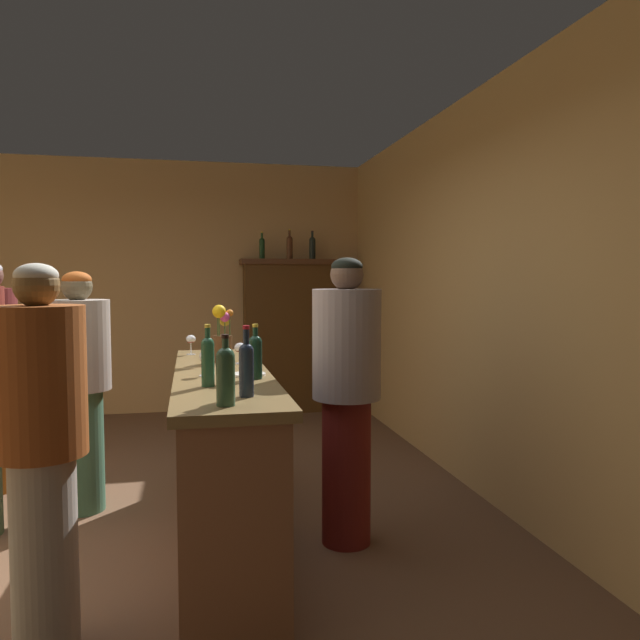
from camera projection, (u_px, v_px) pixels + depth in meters
floor at (113, 540)px, 3.56m from camera, size 9.08×9.08×0.00m
wall_back at (149, 287)px, 6.93m from camera, size 4.98×0.12×2.84m
wall_right at (509, 294)px, 3.98m from camera, size 0.12×7.10×2.84m
bar_counter at (223, 456)px, 3.51m from camera, size 0.53×2.24×0.99m
display_cabinet at (289, 332)px, 7.01m from camera, size 1.11×0.38×1.74m
wine_bottle_merlot at (226, 373)px, 2.54m from camera, size 0.08×0.08×0.30m
wine_bottle_syrah at (255, 354)px, 3.23m from camera, size 0.07×0.07×0.29m
wine_bottle_chardonnay at (208, 359)px, 2.99m from camera, size 0.06×0.06×0.31m
wine_bottle_riesling at (246, 366)px, 2.73m from camera, size 0.07×0.07×0.32m
wine_glass_front at (240, 349)px, 3.81m from camera, size 0.08×0.08×0.13m
wine_glass_mid at (205, 358)px, 3.32m from camera, size 0.07×0.07×0.14m
wine_glass_rear at (191, 340)px, 4.27m from camera, size 0.07×0.07×0.14m
wine_glass_spare at (229, 364)px, 3.11m from camera, size 0.06×0.06×0.14m
flower_arrangement at (222, 334)px, 3.88m from camera, size 0.14×0.16×0.37m
cheese_plate at (249, 374)px, 3.35m from camera, size 0.18×0.18×0.01m
display_bottle_left at (262, 247)px, 6.88m from camera, size 0.06×0.06×0.31m
display_bottle_midleft at (290, 246)px, 6.95m from camera, size 0.07×0.07×0.34m
display_bottle_center at (312, 247)px, 7.00m from camera, size 0.07×0.07×0.32m
patron_near_entrance at (80, 382)px, 3.97m from camera, size 0.40×0.40×1.57m
patron_tall at (41, 443)px, 2.45m from camera, size 0.36×0.36×1.58m
bartender at (347, 390)px, 3.48m from camera, size 0.39×0.39×1.64m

